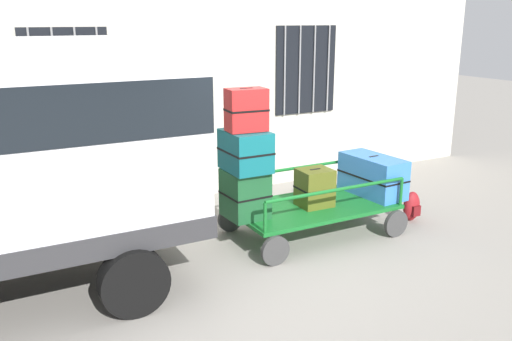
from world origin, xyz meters
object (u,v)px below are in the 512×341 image
Objects in this scene: suitcase_left_bottom at (245,194)px; suitcase_left_middle at (245,151)px; suitcase_midleft_bottom at (315,188)px; suitcase_center_bottom at (373,175)px; backpack at (412,206)px; luggage_cart at (313,209)px; suitcase_left_top at (246,110)px.

suitcase_left_middle is at bearing -90.00° from suitcase_left_bottom.
suitcase_midleft_bottom is 0.50× the size of suitcase_center_bottom.
backpack is (2.58, -0.30, -0.51)m from suitcase_left_bottom.
suitcase_left_bottom is 1.40× the size of backpack.
luggage_cart is 1.59m from backpack.
suitcase_left_bottom is (-1.01, 0.03, 0.37)m from luggage_cart.
suitcase_left_top is at bearing 174.43° from backpack.
suitcase_center_bottom is at bearing -0.36° from luggage_cart.
suitcase_left_top is (-1.01, -0.01, 1.45)m from luggage_cart.
suitcase_left_middle is 0.62× the size of suitcase_center_bottom.
suitcase_left_bottom is 1.18× the size of suitcase_left_top.
luggage_cart is 4.34× the size of suitcase_left_top.
suitcase_center_bottom is at bearing 155.12° from backpack.
suitcase_center_bottom is at bearing -1.16° from suitcase_left_bottom.
suitcase_midleft_bottom is at bearing -90.00° from luggage_cart.
suitcase_left_top reaches higher than suitcase_left_middle.
luggage_cart is 1.07m from suitcase_center_bottom.
suitcase_midleft_bottom reaches higher than luggage_cart.
luggage_cart is 4.39× the size of suitcase_midleft_bottom.
suitcase_center_bottom is 2.34× the size of backpack.
suitcase_left_middle is at bearing 90.00° from suitcase_left_top.
backpack reaches higher than luggage_cart.
backpack is at bearing -8.31° from suitcase_midleft_bottom.
suitcase_midleft_bottom is at bearing -178.45° from suitcase_center_bottom.
suitcase_left_bottom is 2.03m from suitcase_center_bottom.
suitcase_center_bottom reaches higher than backpack.
suitcase_left_bottom is 1.08m from suitcase_left_top.
suitcase_left_bottom is at bearing 178.03° from luggage_cart.
luggage_cart is at bearing 90.00° from suitcase_midleft_bottom.
suitcase_left_bottom is at bearing 178.84° from suitcase_center_bottom.
suitcase_midleft_bottom is (1.01, -0.02, -1.13)m from suitcase_left_top.
suitcase_left_middle is (-1.01, 0.02, 0.93)m from luggage_cart.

